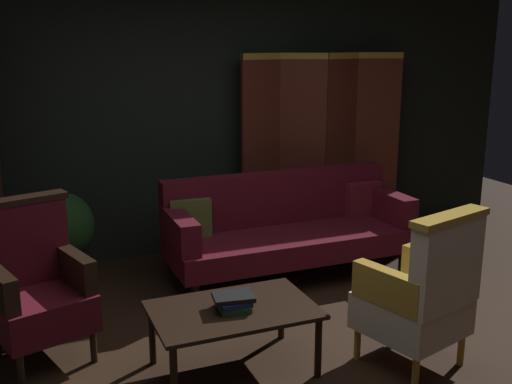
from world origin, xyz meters
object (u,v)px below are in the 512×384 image
object	(u,v)px
coffee_table	(233,315)
book_navy_cloth	(233,301)
folding_screen	(321,146)
armchair_wing_left	(36,286)
book_black_cloth	(233,297)
velvet_couch	(286,225)
book_green_cloth	(233,306)
armchair_gilt_accent	(421,294)
potted_plant	(65,232)

from	to	relation	value
coffee_table	book_navy_cloth	world-z (taller)	book_navy_cloth
folding_screen	armchair_wing_left	xyz separation A→B (m)	(-2.82, -1.44, -0.50)
coffee_table	book_black_cloth	size ratio (longest dim) A/B	4.09
velvet_couch	book_green_cloth	distance (m)	1.68
velvet_couch	armchair_gilt_accent	world-z (taller)	armchair_gilt_accent
velvet_couch	coffee_table	size ratio (longest dim) A/B	2.12
coffee_table	book_black_cloth	xyz separation A→B (m)	(-0.00, -0.02, 0.13)
folding_screen	book_black_cloth	distance (m)	2.75
armchair_wing_left	book_green_cloth	xyz separation A→B (m)	(1.10, -0.66, -0.05)
folding_screen	armchair_gilt_accent	world-z (taller)	folding_screen
armchair_wing_left	book_navy_cloth	world-z (taller)	armchair_wing_left
potted_plant	book_black_cloth	distance (m)	2.07
armchair_wing_left	armchair_gilt_accent	bearing A→B (deg)	-25.28
folding_screen	armchair_gilt_accent	distance (m)	2.60
folding_screen	potted_plant	bearing A→B (deg)	-175.50
coffee_table	book_navy_cloth	xyz separation A→B (m)	(-0.00, -0.02, 0.10)
velvet_couch	coffee_table	world-z (taller)	velvet_couch
potted_plant	coffee_table	bearing A→B (deg)	-66.61
coffee_table	book_black_cloth	bearing A→B (deg)	-102.46
potted_plant	book_green_cloth	distance (m)	2.07
book_green_cloth	book_navy_cloth	size ratio (longest dim) A/B	1.03
book_navy_cloth	book_black_cloth	distance (m)	0.03
potted_plant	book_black_cloth	xyz separation A→B (m)	(0.81, -1.90, 0.05)
potted_plant	book_navy_cloth	distance (m)	2.07
coffee_table	book_green_cloth	size ratio (longest dim) A/B	5.05
armchair_wing_left	book_green_cloth	bearing A→B (deg)	-31.00
potted_plant	book_green_cloth	size ratio (longest dim) A/B	3.95
armchair_gilt_accent	book_black_cloth	distance (m)	1.16
folding_screen	armchair_wing_left	world-z (taller)	folding_screen
velvet_couch	book_navy_cloth	xyz separation A→B (m)	(-0.99, -1.36, 0.02)
armchair_wing_left	potted_plant	xyz separation A→B (m)	(0.29, 1.24, -0.04)
potted_plant	book_navy_cloth	xyz separation A→B (m)	(0.81, -1.90, 0.02)
book_navy_cloth	book_black_cloth	world-z (taller)	book_black_cloth
armchair_wing_left	potted_plant	world-z (taller)	armchair_wing_left
potted_plant	folding_screen	bearing A→B (deg)	4.50
folding_screen	book_green_cloth	size ratio (longest dim) A/B	9.60
book_navy_cloth	armchair_wing_left	bearing A→B (deg)	149.00
potted_plant	book_black_cloth	size ratio (longest dim) A/B	3.19
velvet_couch	book_black_cloth	world-z (taller)	velvet_couch
armchair_gilt_accent	potted_plant	bearing A→B (deg)	129.98
armchair_gilt_accent	book_green_cloth	distance (m)	1.16
book_navy_cloth	armchair_gilt_accent	bearing A→B (deg)	-18.93
velvet_couch	book_navy_cloth	distance (m)	1.68
coffee_table	armchair_wing_left	world-z (taller)	armchair_wing_left
coffee_table	armchair_gilt_accent	xyz separation A→B (m)	(1.09, -0.39, 0.12)
armchair_wing_left	book_black_cloth	world-z (taller)	armchair_wing_left
velvet_couch	potted_plant	distance (m)	1.88
potted_plant	book_black_cloth	bearing A→B (deg)	-66.87
armchair_wing_left	folding_screen	bearing A→B (deg)	27.05
coffee_table	book_navy_cloth	bearing A→B (deg)	-102.46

